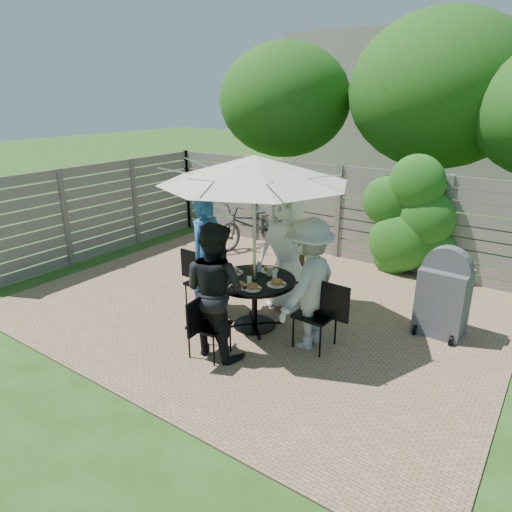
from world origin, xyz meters
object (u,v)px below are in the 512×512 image
Objects in this scene: patio_table at (255,294)px; person_left at (208,255)px; coffee_cup at (270,271)px; bbq_grill at (443,295)px; plate_extra at (252,287)px; person_right at (308,284)px; chair_front at (209,338)px; glass_front at (249,282)px; person_back at (287,250)px; bicycle at (251,224)px; umbrella at (254,169)px; plate_back at (269,269)px; glass_back at (259,267)px; syrup_jug at (253,271)px; chair_right at (316,328)px; person_front at (215,290)px; glass_left at (235,272)px; glass_right at (275,276)px; chair_left at (203,293)px; plate_front at (238,286)px; plate_left at (234,271)px; chair_back at (291,286)px; plate_right at (277,283)px.

patio_table is 0.92m from person_left.
bbq_grill reaches higher than coffee_cup.
person_right is at bearing 24.10° from plate_extra.
coffee_cup is at bearing -10.82° from chair_front.
person_back is at bearing 94.83° from glass_front.
umbrella is at bearing -42.42° from bicycle.
chair_front is 3.39× the size of plate_back.
glass_back is (-0.93, 0.27, -0.05)m from person_right.
umbrella is 1.54m from person_back.
person_back is 0.59m from glass_back.
chair_front reaches higher than patio_table.
plate_back reaches higher than patio_table.
chair_front is at bearing -87.20° from syrup_jug.
patio_table is at bearing 1.71° from chair_right.
patio_table is 0.90m from person_front.
glass_left is (0.57, -0.11, -0.10)m from person_left.
plate_back is at bearing 134.83° from glass_right.
chair_left is 0.95× the size of chair_right.
umbrella reaches higher than plate_front.
syrup_jug reaches higher than chair_front.
chair_right is at bearing -51.08° from chair_front.
patio_table is at bearing -40.48° from syrup_jug.
umbrella reaches higher than plate_left.
chair_back reaches higher than glass_left.
bbq_grill is at bearing 24.14° from glass_back.
umbrella is 1.51m from plate_back.
person_front reaches higher than plate_extra.
bbq_grill reaches higher than chair_right.
umbrella reaches higher than chair_right.
bicycle is (-2.11, 2.90, -0.32)m from syrup_jug.
plate_extra is at bearing -101.79° from glass_right.
chair_left reaches higher than glass_right.
person_front is (0.96, -0.84, 0.59)m from chair_left.
chair_front is 1.15m from syrup_jug.
plate_left is (-0.35, 0.83, -0.10)m from person_front.
umbrella reaches higher than chair_front.
umbrella is at bearing -90.00° from person_right.
person_front is (-0.02, -1.66, -0.07)m from person_back.
person_front is 10.72× the size of syrup_jug.
person_right is 0.58m from glass_right.
bicycle is (-2.43, 2.85, -0.31)m from glass_right.
plate_right is at bearing -141.94° from bbq_grill.
glass_right reaches higher than plate_right.
glass_front is 0.88× the size of syrup_jug.
syrup_jug is (-0.05, 0.88, -0.05)m from person_front.
plate_right is (0.36, 0.36, 0.00)m from plate_front.
glass_front reaches higher than plate_front.
plate_left is at bearing -113.45° from person_back.
person_left is 12.91× the size of glass_front.
bbq_grill is at bearing 12.50° from person_back.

